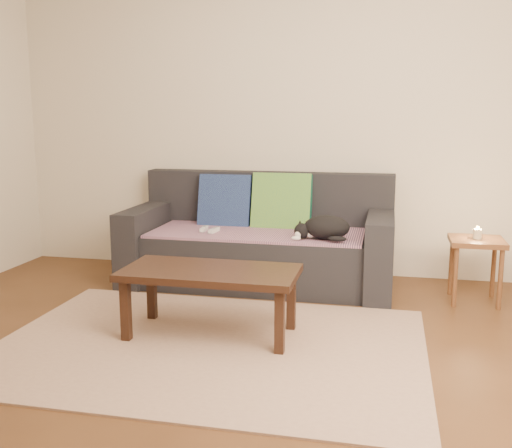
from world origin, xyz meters
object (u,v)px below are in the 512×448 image
side_table (476,250)px  coffee_table (210,278)px  wii_remote_b (214,230)px  sofa (260,245)px  cat (324,228)px  wii_remote_a (204,229)px

side_table → coffee_table: side_table is taller
wii_remote_b → side_table: bearing=-81.6°
coffee_table → sofa: bearing=88.2°
cat → wii_remote_a: cat is taller
side_table → coffee_table: 1.99m
coffee_table → cat: bearing=58.7°
sofa → cat: bearing=-27.4°
sofa → wii_remote_a: 0.47m
coffee_table → wii_remote_b: bearing=105.3°
wii_remote_b → side_table: 1.96m
wii_remote_a → cat: bearing=-100.9°
sofa → wii_remote_a: (-0.42, -0.16, 0.15)m
cat → side_table: size_ratio=0.98×
cat → wii_remote_b: cat is taller
sofa → wii_remote_a: size_ratio=14.00×
cat → coffee_table: bearing=-99.1°
wii_remote_a → coffee_table: 1.15m
cat → coffee_table: 1.14m
cat → wii_remote_b: 0.88m
sofa → wii_remote_a: bearing=-158.6°
sofa → cat: sofa is taller
sofa → coffee_table: (-0.04, -1.25, 0.06)m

